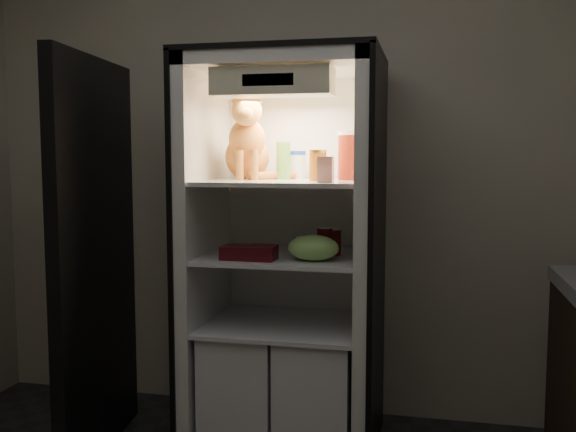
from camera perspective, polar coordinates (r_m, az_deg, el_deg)
name	(u,v)px	position (r m, az deg, el deg)	size (l,w,h in m)	color
room_shell	(171,75)	(1.75, -10.37, 12.26)	(3.60, 3.60, 3.60)	white
refrigerator	(287,282)	(3.12, -0.11, -5.92)	(0.90, 0.72, 1.88)	white
fridge_door	(95,261)	(3.12, -16.75, -3.89)	(0.17, 0.87, 1.85)	black
tabby_cat	(248,146)	(3.12, -3.62, 6.21)	(0.39, 0.42, 0.43)	#BE5518
parmesan_shaker	(283,161)	(3.10, -0.42, 4.95)	(0.07, 0.07, 0.18)	green
mayo_tub	(296,165)	(3.18, 0.71, 4.58)	(0.10, 0.10, 0.14)	white
salsa_jar	(318,165)	(2.94, 2.66, 4.53)	(0.08, 0.08, 0.14)	maroon
pepper_jar	(352,156)	(3.05, 5.70, 5.35)	(0.13, 0.13, 0.23)	#AB2C16
cream_carton	(326,169)	(2.77, 3.37, 4.16)	(0.06, 0.06, 0.11)	silver
soda_can_a	(324,241)	(3.08, 3.25, -2.25)	(0.06, 0.06, 0.11)	black
soda_can_b	(334,242)	(3.00, 4.10, -2.32)	(0.07, 0.07, 0.12)	black
soda_can_c	(325,242)	(2.97, 3.28, -2.29)	(0.07, 0.07, 0.14)	black
condiment_jar	(299,245)	(3.05, 0.97, -2.59)	(0.06, 0.06, 0.08)	#4F2E16
grape_bag	(313,248)	(2.85, 2.26, -2.84)	(0.23, 0.17, 0.11)	#7DB554
berry_box_left	(236,252)	(2.90, -4.66, -3.25)	(0.12, 0.12, 0.06)	#530D16
berry_box_right	(261,253)	(2.87, -2.40, -3.29)	(0.13, 0.13, 0.06)	#530D16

